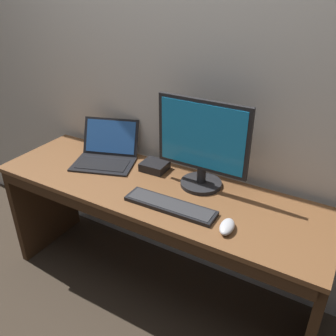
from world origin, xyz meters
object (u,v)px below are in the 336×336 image
Objects in this scene: laptop_black at (106,153)px; external_drive_box at (155,166)px; external_monitor at (202,147)px; computer_mouse at (227,227)px; wired_keyboard at (170,206)px.

laptop_black is 3.04× the size of external_drive_box.
external_monitor reaches higher than laptop_black.
external_drive_box is (-0.58, 0.32, 0.00)m from computer_mouse.
external_monitor is 3.43× the size of external_drive_box.
wired_keyboard is 0.31m from computer_mouse.
laptop_black reaches higher than external_drive_box.
external_monitor reaches higher than external_drive_box.
computer_mouse is at bearing -28.51° from external_drive_box.
wired_keyboard is at bearing -46.83° from external_drive_box.
external_monitor reaches higher than computer_mouse.
external_monitor is (0.63, 0.02, 0.18)m from laptop_black.
wired_keyboard is (0.59, -0.24, -0.04)m from laptop_black.
laptop_black is 3.63× the size of computer_mouse.
wired_keyboard is at bearing -98.51° from external_monitor.
laptop_black is at bearing -171.58° from external_drive_box.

